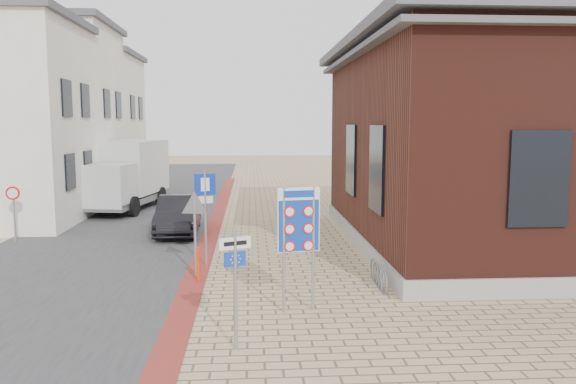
{
  "coord_description": "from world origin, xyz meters",
  "views": [
    {
      "loc": [
        -0.5,
        -11.25,
        4.05
      ],
      "look_at": [
        0.49,
        3.81,
        2.2
      ],
      "focal_mm": 35.0,
      "sensor_mm": 36.0,
      "label": 1
    }
  ],
  "objects_px": {
    "box_truck": "(124,174)",
    "border_sign": "(299,223)",
    "sedan": "(179,215)",
    "bollard": "(198,265)",
    "essen_sign": "(235,272)",
    "parking_sign": "(205,201)"
  },
  "relations": [
    {
      "from": "box_truck",
      "to": "border_sign",
      "type": "bearing_deg",
      "value": -55.26
    },
    {
      "from": "sedan",
      "to": "bollard",
      "type": "relative_size",
      "value": 4.6
    },
    {
      "from": "essen_sign",
      "to": "parking_sign",
      "type": "bearing_deg",
      "value": 76.39
    },
    {
      "from": "box_truck",
      "to": "parking_sign",
      "type": "bearing_deg",
      "value": -57.16
    },
    {
      "from": "border_sign",
      "to": "bollard",
      "type": "height_order",
      "value": "border_sign"
    },
    {
      "from": "parking_sign",
      "to": "bollard",
      "type": "height_order",
      "value": "parking_sign"
    },
    {
      "from": "border_sign",
      "to": "essen_sign",
      "type": "distance_m",
      "value": 2.44
    },
    {
      "from": "sedan",
      "to": "border_sign",
      "type": "distance_m",
      "value": 9.79
    },
    {
      "from": "essen_sign",
      "to": "bollard",
      "type": "height_order",
      "value": "essen_sign"
    },
    {
      "from": "parking_sign",
      "to": "bollard",
      "type": "xyz_separation_m",
      "value": [
        -0.07,
        -1.63,
        -1.43
      ]
    },
    {
      "from": "bollard",
      "to": "essen_sign",
      "type": "bearing_deg",
      "value": -76.2
    },
    {
      "from": "parking_sign",
      "to": "sedan",
      "type": "bearing_deg",
      "value": 88.49
    },
    {
      "from": "parking_sign",
      "to": "essen_sign",
      "type": "bearing_deg",
      "value": -97.76
    },
    {
      "from": "sedan",
      "to": "bollard",
      "type": "bearing_deg",
      "value": -81.11
    },
    {
      "from": "box_truck",
      "to": "border_sign",
      "type": "distance_m",
      "value": 16.5
    },
    {
      "from": "box_truck",
      "to": "essen_sign",
      "type": "distance_m",
      "value": 17.88
    },
    {
      "from": "border_sign",
      "to": "sedan",
      "type": "bearing_deg",
      "value": 102.58
    },
    {
      "from": "sedan",
      "to": "bollard",
      "type": "distance_m",
      "value": 6.74
    },
    {
      "from": "parking_sign",
      "to": "bollard",
      "type": "distance_m",
      "value": 2.16
    },
    {
      "from": "sedan",
      "to": "bollard",
      "type": "height_order",
      "value": "sedan"
    },
    {
      "from": "essen_sign",
      "to": "bollard",
      "type": "bearing_deg",
      "value": 80.74
    },
    {
      "from": "sedan",
      "to": "essen_sign",
      "type": "bearing_deg",
      "value": -80.13
    }
  ]
}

